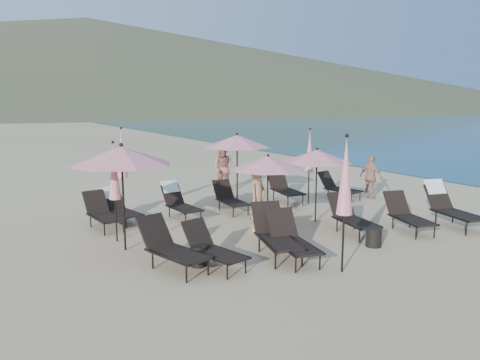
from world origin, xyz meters
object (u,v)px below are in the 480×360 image
lounger_0 (171,246)px  umbrella_open_0 (122,156)px  lounger_1 (212,248)px  umbrella_closed_2 (114,172)px  side_table_1 (374,238)px  umbrella_open_3 (237,141)px  lounger_9 (230,198)px  side_table_0 (199,256)px  umbrella_closed_3 (122,154)px  beachgoer_a (258,199)px  lounger_6 (103,212)px  lounger_12 (276,233)px  lounger_10 (284,187)px  umbrella_closed_1 (310,152)px  lounger_2 (292,239)px  lounger_7 (120,206)px  beachgoer_c (371,177)px  lounger_3 (351,216)px  umbrella_open_2 (317,156)px  lounger_8 (179,201)px  beachgoer_b (224,168)px  umbrella_open_1 (268,163)px  lounger_4 (408,214)px  lounger_5 (450,205)px  lounger_11 (338,187)px  umbrella_closed_0 (345,177)px

lounger_0 → umbrella_open_0: bearing=89.9°
lounger_1 → umbrella_closed_2: umbrella_closed_2 is taller
side_table_1 → umbrella_open_3: bearing=95.4°
lounger_9 → side_table_0: 4.95m
umbrella_closed_3 → beachgoer_a: (2.57, -3.52, -1.01)m
lounger_6 → lounger_12: bearing=-63.6°
lounger_10 → lounger_9: bearing=-160.8°
umbrella_closed_1 → umbrella_closed_2: bearing=-171.3°
lounger_2 → umbrella_open_0: 4.18m
lounger_7 → beachgoer_c: 8.61m
lounger_1 → umbrella_open_0: size_ratio=0.67×
umbrella_open_3 → side_table_1: 5.93m
lounger_12 → beachgoer_c: bearing=43.8°
lounger_12 → umbrella_closed_1: bearing=59.7°
lounger_1 → lounger_0: bearing=142.8°
lounger_3 → umbrella_open_2: 1.99m
beachgoer_c → lounger_8: bearing=73.0°
lounger_1 → beachgoer_b: beachgoer_b is taller
lounger_3 → umbrella_closed_1: umbrella_closed_1 is taller
umbrella_open_0 → lounger_10: bearing=22.7°
lounger_0 → umbrella_open_1: (3.20, 1.32, 1.35)m
lounger_8 → lounger_3: bearing=-55.9°
lounger_4 → lounger_5: bearing=7.9°
lounger_12 → beachgoer_c: (6.34, 3.43, 0.28)m
lounger_10 → lounger_0: bearing=-135.1°
lounger_11 → side_table_1: bearing=-135.6°
lounger_3 → lounger_12: (-2.68, -0.47, 0.05)m
umbrella_closed_1 → side_table_0: size_ratio=5.88×
umbrella_closed_3 → lounger_7: bearing=-112.6°
lounger_5 → lounger_10: size_ratio=1.09×
umbrella_open_1 → umbrella_closed_0: (-0.30, -3.19, 0.11)m
umbrella_open_1 → side_table_1: umbrella_open_1 is taller
umbrella_open_0 → umbrella_closed_3: (0.96, 3.43, -0.34)m
umbrella_closed_3 → beachgoer_c: umbrella_closed_3 is taller
lounger_9 → beachgoer_c: (5.21, -0.76, 0.35)m
lounger_10 → lounger_11: (1.89, -0.61, -0.05)m
lounger_8 → lounger_7: bearing=163.3°
beachgoer_c → beachgoer_a: bearing=95.3°
lounger_12 → umbrella_closed_2: size_ratio=0.80×
lounger_2 → umbrella_open_2: (2.49, 2.27, 1.42)m
lounger_3 → lounger_7: (-4.87, 4.13, 0.00)m
lounger_0 → lounger_4: bearing=-19.6°
beachgoer_a → lounger_0: bearing=-180.0°
umbrella_open_1 → umbrella_closed_3: bearing=125.5°
umbrella_open_1 → umbrella_closed_0: size_ratio=0.74×
lounger_4 → side_table_1: bearing=-146.9°
umbrella_closed_1 → beachgoer_a: size_ratio=1.52×
lounger_11 → umbrella_closed_2: umbrella_closed_2 is taller
lounger_6 → umbrella_open_0: bearing=-97.8°
umbrella_open_1 → side_table_0: bearing=-151.2°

